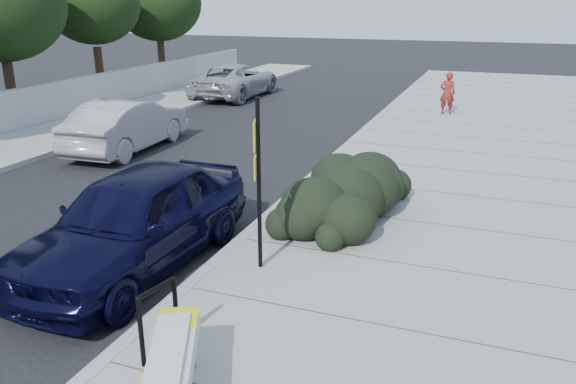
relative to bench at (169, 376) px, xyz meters
name	(u,v)px	position (x,y,z in m)	size (l,w,h in m)	color
ground	(187,295)	(-1.36, 2.60, -0.70)	(120.00, 120.00, 0.00)	black
sidewalk_near	(557,225)	(4.24, 7.60, -0.62)	(11.20, 50.00, 0.15)	gray
curb_near	(296,193)	(-1.36, 7.60, -0.61)	(0.22, 50.00, 0.17)	#9E9E99
curb_far	(29,160)	(-9.36, 7.60, -0.61)	(0.22, 50.00, 0.17)	#9E9E99
tree_far_e	(92,4)	(-13.86, 16.60, 3.48)	(4.00, 4.00, 5.90)	#332114
tree_far_f	(158,3)	(-13.86, 21.60, 3.49)	(4.40, 4.40, 6.07)	#332114
bench	(169,376)	(0.00, 0.00, 0.00)	(1.38, 2.30, 0.69)	gray
bike_rack	(158,314)	(-0.76, 0.98, 0.02)	(0.19, 0.64, 0.95)	black
sign_post	(258,175)	(-0.57, 3.65, 1.04)	(0.16, 0.31, 2.83)	black
hedge	(346,184)	(0.14, 6.46, 0.12)	(1.80, 3.60, 1.35)	black
sedan_navy	(135,219)	(-2.65, 3.22, 0.16)	(2.03, 5.04, 1.72)	black
wagon_silver	(128,125)	(-7.58, 9.84, 0.08)	(1.65, 4.73, 1.56)	#A4A4A9
suv_silver	(235,80)	(-8.86, 19.99, 0.08)	(2.57, 5.58, 1.55)	#A9ACAF
pedestrian	(447,93)	(0.98, 18.34, 0.26)	(0.59, 0.39, 1.61)	maroon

